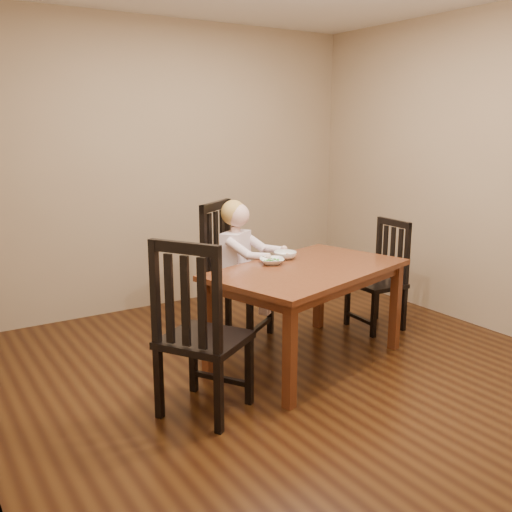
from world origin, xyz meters
TOP-DOWN VIEW (x-y plane):
  - room at (0.00, 0.00)m, footprint 4.01×4.01m
  - dining_table at (0.24, 0.10)m, footprint 1.64×1.23m
  - chair_child at (0.02, 0.83)m, footprint 0.67×0.66m
  - chair_left at (-0.81, -0.21)m, footprint 0.64×0.65m
  - chair_right at (1.24, 0.35)m, footprint 0.41×0.43m
  - toddler at (0.05, 0.78)m, footprint 0.54×0.57m
  - bowl_peas at (0.07, 0.32)m, footprint 0.24×0.24m
  - bowl_veg at (0.26, 0.41)m, footprint 0.20×0.20m
  - fork at (0.04, 0.29)m, footprint 0.11×0.05m

SIDE VIEW (x-z plane):
  - chair_right at x=1.24m, z-range -0.02..0.93m
  - chair_left at x=-0.81m, z-range -0.02..1.09m
  - chair_child at x=0.02m, z-range -0.02..1.11m
  - dining_table at x=0.24m, z-range 0.28..1.01m
  - toddler at x=0.05m, z-range 0.39..1.01m
  - bowl_peas at x=0.07m, z-range 0.73..0.77m
  - bowl_veg at x=0.26m, z-range 0.73..0.78m
  - fork at x=0.04m, z-range 0.75..0.80m
  - room at x=0.00m, z-range 0.00..2.71m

